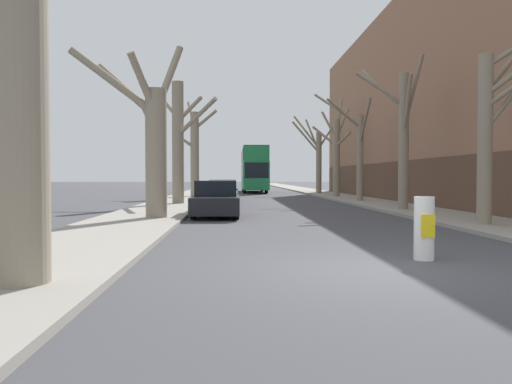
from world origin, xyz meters
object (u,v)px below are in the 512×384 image
Objects in this scene: double_decker_bus at (254,167)px; parked_car_3 at (225,189)px; street_tree_left_2 at (179,139)px; street_tree_right_0 at (495,121)px; street_tree_left_0 at (17,57)px; parked_car_1 at (220,195)px; street_tree_right_2 at (358,151)px; parked_car_0 at (216,199)px; street_tree_right_4 at (317,157)px; traffic_bollard at (424,228)px; street_tree_left_3 at (195,151)px; street_tree_right_1 at (402,134)px; parked_car_2 at (223,191)px; street_tree_left_1 at (152,137)px; street_tree_right_3 at (336,152)px.

double_decker_bus is 2.88× the size of parked_car_3.
street_tree_right_0 reaches higher than street_tree_left_2.
parked_car_1 is at bearing 83.15° from street_tree_left_0.
street_tree_right_2 is 1.66× the size of parked_car_3.
parked_car_0 is at bearing -128.96° from street_tree_right_2.
street_tree_right_4 reaches higher than parked_car_3.
parked_car_1 reaches higher than traffic_bollard.
street_tree_left_3 reaches higher than street_tree_right_1.
double_decker_bus is (4.99, 43.99, -0.65)m from street_tree_left_0.
traffic_bollard is (4.28, -10.61, -0.07)m from parked_car_0.
parked_car_2 is (-8.27, 9.19, -2.85)m from street_tree_right_1.
street_tree_left_3 reaches higher than street_tree_right_2.
street_tree_left_2 is 0.89× the size of street_tree_left_3.
double_decker_bus is (5.01, 32.83, -0.45)m from street_tree_left_1.
street_tree_left_0 is at bearing -96.85° from parked_car_1.
street_tree_left_3 is 13.97m from double_decker_bus.
traffic_bollard is at bearing -70.24° from street_tree_left_2.
street_tree_left_1 is at bearing 164.24° from street_tree_right_0.
parked_car_1 is (2.25, 7.31, -2.34)m from street_tree_left_1.
street_tree_left_0 is 5.94× the size of traffic_bollard.
street_tree_right_3 is at bearing -67.89° from double_decker_bus.
parked_car_1 is 1.01× the size of parked_car_2.
parked_car_2 is (-0.00, 5.96, 0.02)m from parked_car_1.
street_tree_right_4 reaches higher than parked_car_0.
street_tree_right_1 reaches higher than street_tree_right_2.
parked_car_2 is at bearing 80.39° from street_tree_left_1.
street_tree_left_1 is 0.86× the size of street_tree_left_3.
parked_car_0 reaches higher than traffic_bollard.
parked_car_2 is at bearing -71.02° from street_tree_left_3.
street_tree_right_0 is at bearing -86.52° from street_tree_right_1.
street_tree_left_0 is 30.99m from street_tree_left_3.
street_tree_right_1 is at bearing 21.24° from street_tree_left_1.
street_tree_right_2 is at bearing 91.71° from street_tree_right_0.
street_tree_right_4 reaches higher than traffic_bollard.
street_tree_left_2 is 0.95× the size of street_tree_right_4.
street_tree_right_0 reaches higher than street_tree_right_1.
street_tree_left_2 is 1.49× the size of parked_car_0.
street_tree_right_2 is 21.34m from traffic_bollard.
street_tree_left_1 is at bearing -107.07° from parked_car_1.
street_tree_right_0 is at bearing -50.09° from parked_car_1.
street_tree_left_3 is at bearing -111.13° from double_decker_bus.
parked_car_3 is (2.26, -0.13, -2.89)m from street_tree_left_3.
street_tree_right_1 is (-0.44, 7.17, 0.25)m from street_tree_right_0.
street_tree_left_3 is at bearing 90.03° from street_tree_left_1.
street_tree_right_2 is at bearing -91.05° from street_tree_right_3.
parked_car_1 is 3.60× the size of traffic_bollard.
street_tree_right_3 reaches higher than street_tree_right_4.
street_tree_right_4 is 21.31m from parked_car_1.
street_tree_right_2 is 21.57m from double_decker_bus.
street_tree_right_1 is at bearing 72.87° from traffic_bollard.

